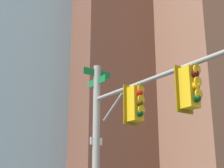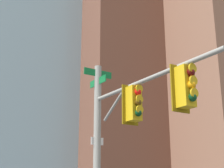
{
  "view_description": "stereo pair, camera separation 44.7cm",
  "coord_description": "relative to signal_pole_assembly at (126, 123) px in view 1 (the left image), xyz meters",
  "views": [
    {
      "loc": [
        -9.4,
        5.17,
        2.06
      ],
      "look_at": [
        -0.43,
        -0.14,
        5.18
      ],
      "focal_mm": 54.65,
      "sensor_mm": 36.0,
      "label": 1
    },
    {
      "loc": [
        -9.62,
        4.78,
        2.06
      ],
      "look_at": [
        -0.43,
        -0.14,
        5.18
      ],
      "focal_mm": 54.65,
      "sensor_mm": 36.0,
      "label": 2
    }
  ],
  "objects": [
    {
      "name": "signal_pole_assembly",
      "position": [
        0.0,
        0.0,
        0.0
      ],
      "size": [
        5.86,
        1.12,
        6.04
      ],
      "rotation": [
        0.0,
        0.0,
        3.22
      ],
      "color": "gray",
      "rests_on": "ground_plane"
    },
    {
      "name": "building_brick_nearside",
      "position": [
        35.52,
        -20.81,
        17.04
      ],
      "size": [
        21.72,
        19.28,
        41.71
      ],
      "primitive_type": "cube",
      "color": "brown",
      "rests_on": "ground_plane"
    },
    {
      "name": "building_brick_midblock",
      "position": [
        27.75,
        -28.71,
        19.89
      ],
      "size": [
        23.77,
        15.99,
        47.42
      ],
      "primitive_type": "cube",
      "color": "#845B47",
      "rests_on": "ground_plane"
    },
    {
      "name": "building_glass_tower",
      "position": [
        44.55,
        -13.61,
        25.6
      ],
      "size": [
        28.34,
        31.06,
        58.84
      ],
      "primitive_type": "cube",
      "color": "#8CB2C6",
      "rests_on": "ground_plane"
    }
  ]
}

